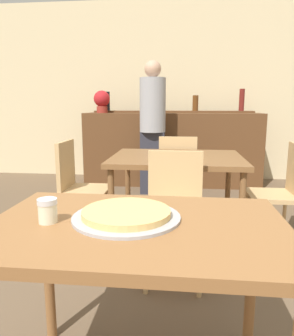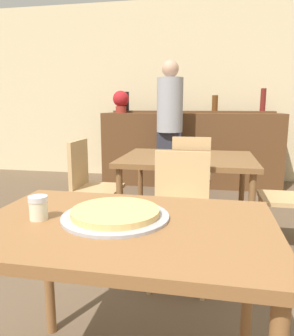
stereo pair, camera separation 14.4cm
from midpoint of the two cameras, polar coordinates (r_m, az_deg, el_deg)
name	(u,v)px [view 2 (the right image)]	position (r m, az deg, el deg)	size (l,w,h in m)	color
wall_back	(194,91)	(5.42, 8.89, 13.03)	(8.00, 0.05, 2.80)	beige
dining_table_near	(125,245)	(1.26, -0.54, -13.25)	(1.11, 0.75, 0.76)	brown
dining_table_far	(187,166)	(2.80, 8.52, 0.34)	(1.10, 0.88, 0.76)	brown
bar_counter	(190,149)	(4.96, 8.35, 3.24)	(2.60, 0.56, 1.07)	brown
bar_back_shelf	(191,109)	(5.06, 8.56, 10.17)	(2.39, 0.24, 0.35)	brown
chair_far_side_front	(180,207)	(2.25, 7.64, -6.83)	(0.40, 0.40, 0.88)	tan
chair_far_side_back	(191,172)	(3.43, 8.93, -0.64)	(0.40, 0.40, 0.88)	tan
chair_far_side_left	(90,181)	(3.01, -8.60, -2.30)	(0.40, 0.40, 0.88)	tan
pizza_tray	(115,214)	(1.27, -2.26, -8.05)	(0.41, 0.41, 0.04)	#A3A3A8
cheese_shaker	(38,208)	(1.29, -15.37, -6.71)	(0.07, 0.07, 0.09)	beige
person_standing	(170,123)	(4.36, 4.93, 7.79)	(0.34, 0.34, 1.75)	#2D2D38
potted_plant	(121,100)	(5.03, -3.74, 11.66)	(0.24, 0.24, 0.33)	maroon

